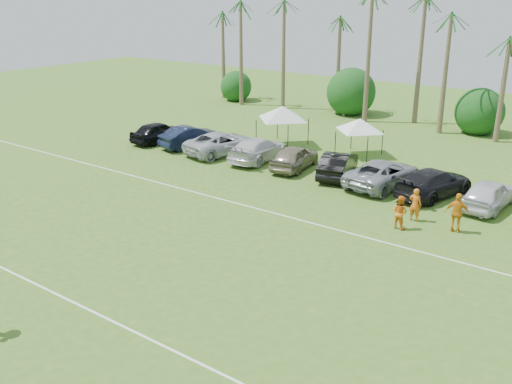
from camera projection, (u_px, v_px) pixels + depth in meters
The scene contains 26 objects.
ground at pixel (2, 313), 20.87m from camera, with size 120.00×120.00×0.00m, color #40691F.
field_lines at pixel (159, 240), 26.96m from camera, with size 80.00×12.10×0.01m.
palm_tree_0 at pixel (211, 27), 59.49m from camera, with size 2.40×2.40×8.90m.
palm_tree_1 at pixel (249, 19), 56.42m from camera, with size 2.40×2.40×9.90m.
palm_tree_2 at pixel (292, 11), 53.36m from camera, with size 2.40×2.40×10.90m.
palm_tree_3 at pixel (330, 2), 50.86m from camera, with size 2.40×2.40×11.90m.
palm_tree_4 at pixel (369, 34), 49.51m from camera, with size 2.40×2.40×8.90m.
palm_tree_5 at pixel (414, 25), 47.00m from camera, with size 2.40×2.40×9.90m.
palm_tree_6 at pixel (464, 16), 44.50m from camera, with size 2.40×2.40×10.90m.
bush_tree_0 at pixel (240, 83), 60.50m from camera, with size 4.00×4.00×4.00m.
bush_tree_1 at pixel (350, 95), 53.29m from camera, with size 4.00×4.00×4.00m.
bush_tree_2 at pixel (481, 111), 46.64m from camera, with size 4.00×4.00×4.00m.
sideline_player_a at pixel (415, 205), 28.88m from camera, with size 0.64×0.42×1.75m, color orange.
sideline_player_b at pixel (400, 212), 27.99m from camera, with size 0.83×0.64×1.70m, color orange.
sideline_player_c at pixel (457, 213), 27.51m from camera, with size 1.16×0.49×1.99m, color orange.
canopy_tent_left at pixel (283, 106), 42.11m from camera, with size 4.36×4.36×3.53m.
canopy_tent_right at pixel (361, 119), 39.75m from camera, with size 3.83×3.83×3.10m.
parked_car_0 at pixel (158, 132), 43.95m from camera, with size 1.87×4.65×1.59m, color black.
parked_car_1 at pixel (191, 137), 42.50m from camera, with size 1.68×4.81×1.59m, color black.
parked_car_2 at pixel (222, 143), 40.75m from camera, with size 2.63×5.71×1.59m, color #BABBC2.
parked_car_3 at pixel (258, 149), 39.20m from camera, with size 2.22×5.46×1.59m, color silver.
parked_car_4 at pixel (295, 157), 37.34m from camera, with size 1.87×4.65×1.59m, color gray.
parked_car_5 at pixel (338, 164), 35.83m from camera, with size 1.68×4.81×1.59m, color black.
parked_car_6 at pixel (383, 173), 34.07m from camera, with size 2.63×5.71×1.59m, color gray.
parked_car_7 at pixel (434, 183), 32.43m from camera, with size 2.22×5.46×1.59m, color black.
parked_car_8 at pixel (489, 194), 30.64m from camera, with size 1.87×4.65×1.59m, color silver.
Camera 1 is at (18.22, -9.21, 11.20)m, focal length 40.00 mm.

